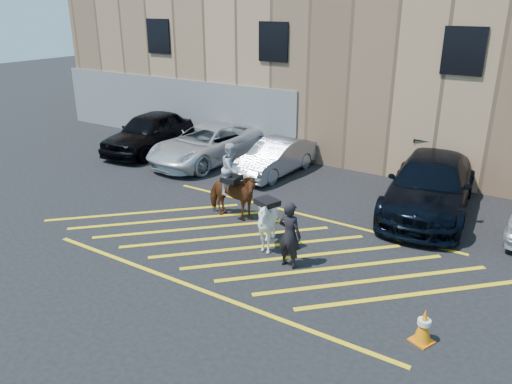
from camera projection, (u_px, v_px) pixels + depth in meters
The scene contains 11 objects.
ground at pixel (266, 242), 13.42m from camera, with size 90.00×90.00×0.00m, color black.
car_black_suv at pixel (150, 132), 21.34m from camera, with size 1.97×4.91×1.67m, color black.
car_white_pickup at pixel (207, 144), 19.91m from camera, with size 2.43×5.27×1.46m, color silver.
car_silver_sedan at pixel (275, 157), 18.53m from camera, with size 1.35×3.88×1.28m, color gray.
car_blue_suv at pixel (430, 185), 15.16m from camera, with size 2.35×5.79×1.68m, color black.
handler at pixel (290, 235), 11.94m from camera, with size 0.61×0.40×1.68m, color black.
warehouse at pixel (412, 61), 21.53m from camera, with size 32.42×10.20×7.30m.
hatching_zone at pixel (260, 247), 13.18m from camera, with size 12.60×5.12×0.01m.
mounted_bay at pixel (232, 189), 14.58m from camera, with size 1.81×0.94×2.32m.
saddled_white at pixel (267, 223), 12.79m from camera, with size 1.59×1.68×1.49m.
traffic_cone at pixel (424, 325), 9.38m from camera, with size 0.50×0.50×0.73m.
Camera 1 is at (6.30, -10.26, 6.08)m, focal length 35.00 mm.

